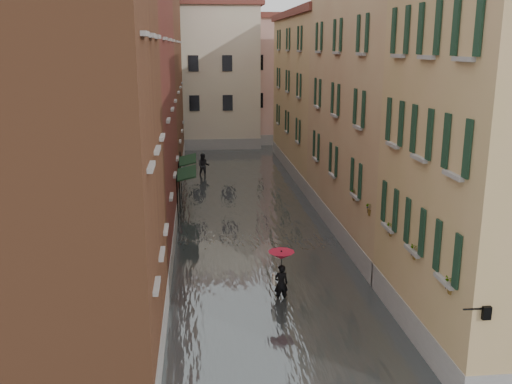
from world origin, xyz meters
TOP-DOWN VIEW (x-y plane):
  - ground at (0.00, 0.00)m, footprint 120.00×120.00m
  - floodwater at (0.00, 13.00)m, footprint 10.00×60.00m
  - building_left_near at (-7.00, -2.00)m, footprint 6.00×8.00m
  - building_left_mid at (-7.00, 9.00)m, footprint 6.00×14.00m
  - building_left_far at (-7.00, 24.00)m, footprint 6.00×16.00m
  - building_right_mid at (7.00, 9.00)m, footprint 6.00×14.00m
  - building_right_far at (7.00, 24.00)m, footprint 6.00×16.00m
  - building_end_cream at (-3.00, 38.00)m, footprint 12.00×9.00m
  - building_end_pink at (6.00, 40.00)m, footprint 10.00×9.00m
  - awning_near at (-3.48, 13.19)m, footprint 1.09×3.30m
  - awning_far at (-3.49, 16.98)m, footprint 1.09×3.07m
  - wall_lantern at (4.33, -6.00)m, footprint 0.71×0.22m
  - window_planters at (4.12, 0.29)m, footprint 0.59×10.65m
  - pedestrian_main at (0.23, 1.33)m, footprint 1.00×1.00m
  - pedestrian_far at (-2.40, 22.84)m, footprint 0.94×0.76m

SIDE VIEW (x-z plane):
  - ground at x=0.00m, z-range 0.00..0.00m
  - floodwater at x=0.00m, z-range 0.00..0.20m
  - pedestrian_far at x=-2.40m, z-range 0.00..1.85m
  - pedestrian_main at x=0.23m, z-range 0.27..2.33m
  - awning_far at x=-3.49m, z-range 1.07..3.87m
  - awning_near at x=-3.48m, z-range 1.07..3.87m
  - wall_lantern at x=4.33m, z-range 2.83..3.18m
  - window_planters at x=4.12m, z-range 3.09..3.93m
  - building_right_far at x=7.00m, z-range 0.00..11.50m
  - building_end_pink at x=6.00m, z-range 0.00..12.00m
  - building_left_mid at x=-7.00m, z-range 0.00..12.50m
  - building_left_near at x=-7.00m, z-range 0.00..13.00m
  - building_right_mid at x=7.00m, z-range 0.00..13.00m
  - building_end_cream at x=-3.00m, z-range 0.00..13.00m
  - building_left_far at x=-7.00m, z-range 0.00..14.00m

